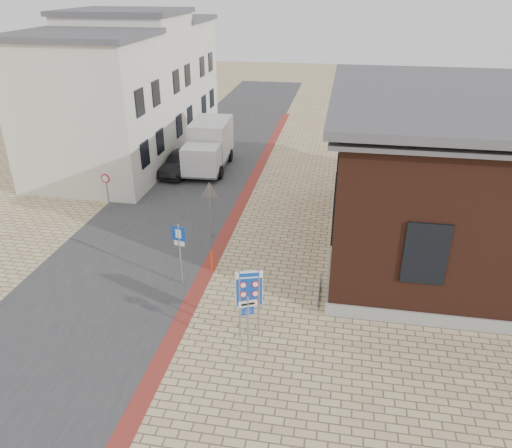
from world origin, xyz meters
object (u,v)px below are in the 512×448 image
Objects in this scene: essen_sign at (248,317)px; sedan at (182,163)px; border_sign at (249,290)px; bollard at (212,261)px; parking_sign at (179,244)px; box_truck at (209,145)px.

sedan is at bearing 90.10° from essen_sign.
essen_sign is at bearing -99.21° from border_sign.
bollard is at bearing 103.78° from border_sign.
sedan is 1.52× the size of parking_sign.
sedan is at bearing 118.32° from parking_sign.
box_truck reaches higher than border_sign.
box_truck is 2.59× the size of essen_sign.
box_truck is 6.01× the size of bollard.
border_sign is at bearing -72.95° from box_truck.
box_truck is at bearing 92.23° from border_sign.
parking_sign is (-3.31, 3.50, 0.38)m from essen_sign.
border_sign is 4.68m from bollard.
bollard is at bearing 63.10° from parking_sign.
border_sign is 4.17m from parking_sign.
border_sign is at bearing 73.30° from essen_sign.
box_truck is 2.16× the size of border_sign.
parking_sign is at bearing 122.94° from border_sign.
bollard is at bearing 92.73° from essen_sign.
box_truck is 13.42m from parking_sign.
border_sign is 2.78× the size of bollard.
box_truck is at bearing 49.24° from sedan.
border_sign reaches higher than essen_sign.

